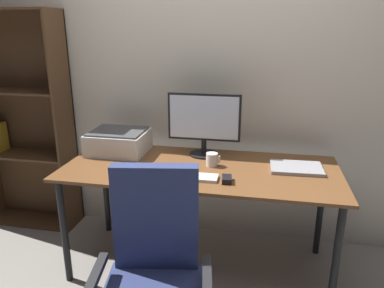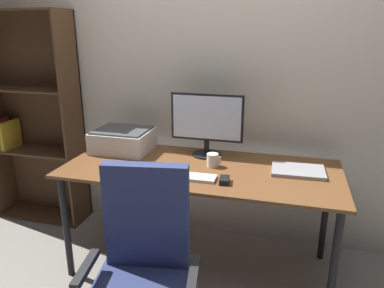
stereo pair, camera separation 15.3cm
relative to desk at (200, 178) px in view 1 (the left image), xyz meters
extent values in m
plane|color=gray|center=(0.00, 0.00, -0.67)|extent=(12.00, 12.00, 0.00)
cube|color=beige|center=(0.00, 0.55, 0.63)|extent=(6.40, 0.10, 2.60)
cube|color=brown|center=(0.00, 0.00, 0.06)|extent=(1.76, 0.76, 0.02)
cylinder|color=black|center=(-0.82, -0.32, -0.31)|extent=(0.04, 0.04, 0.72)
cylinder|color=black|center=(0.82, -0.32, -0.31)|extent=(0.04, 0.04, 0.72)
cylinder|color=black|center=(-0.82, 0.32, -0.31)|extent=(0.04, 0.04, 0.72)
cylinder|color=black|center=(0.82, 0.32, -0.31)|extent=(0.04, 0.04, 0.72)
cylinder|color=black|center=(-0.02, 0.24, 0.08)|extent=(0.20, 0.20, 0.01)
cylinder|color=black|center=(-0.02, 0.24, 0.14)|extent=(0.04, 0.04, 0.10)
cube|color=black|center=(-0.02, 0.24, 0.35)|extent=(0.50, 0.03, 0.32)
cube|color=silver|center=(-0.02, 0.22, 0.35)|extent=(0.47, 0.01, 0.29)
cube|color=silver|center=(-0.01, -0.19, 0.08)|extent=(0.29, 0.11, 0.02)
cube|color=black|center=(0.19, -0.20, 0.09)|extent=(0.07, 0.10, 0.03)
cylinder|color=white|center=(0.07, 0.04, 0.12)|extent=(0.08, 0.08, 0.09)
cube|color=white|center=(0.11, 0.04, 0.12)|extent=(0.02, 0.01, 0.05)
cube|color=#99999E|center=(0.60, 0.08, 0.08)|extent=(0.33, 0.24, 0.02)
cube|color=silver|center=(-0.63, 0.18, 0.15)|extent=(0.40, 0.34, 0.15)
cube|color=#424244|center=(-0.63, 0.18, 0.23)|extent=(0.37, 0.31, 0.01)
cube|color=white|center=(-0.25, -0.23, 0.07)|extent=(0.28, 0.34, 0.00)
cube|color=navy|center=(-0.09, -0.70, 0.08)|extent=(0.41, 0.14, 0.52)
cube|color=#232326|center=(-0.29, -0.93, -0.09)|extent=(0.08, 0.26, 0.03)
cube|color=#232326|center=(0.18, -0.85, -0.09)|extent=(0.08, 0.26, 0.03)
cube|color=#4C331E|center=(-1.13, 0.34, 0.20)|extent=(0.02, 0.28, 1.73)
cube|color=#4C331E|center=(-1.51, 0.47, 0.20)|extent=(0.78, 0.01, 1.73)
cube|color=#4C331E|center=(-1.51, 0.34, -0.66)|extent=(0.74, 0.26, 0.02)
cube|color=#4C331E|center=(-1.51, 0.34, -0.06)|extent=(0.74, 0.26, 0.02)
cube|color=#4C331E|center=(-1.51, 0.34, 0.46)|extent=(0.74, 0.26, 0.02)
cube|color=#4C331E|center=(-1.51, 0.34, 1.06)|extent=(0.74, 0.26, 0.02)
camera|label=1|loc=(0.38, -2.17, 0.93)|focal=34.35mm
camera|label=2|loc=(0.53, -2.14, 0.93)|focal=34.35mm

